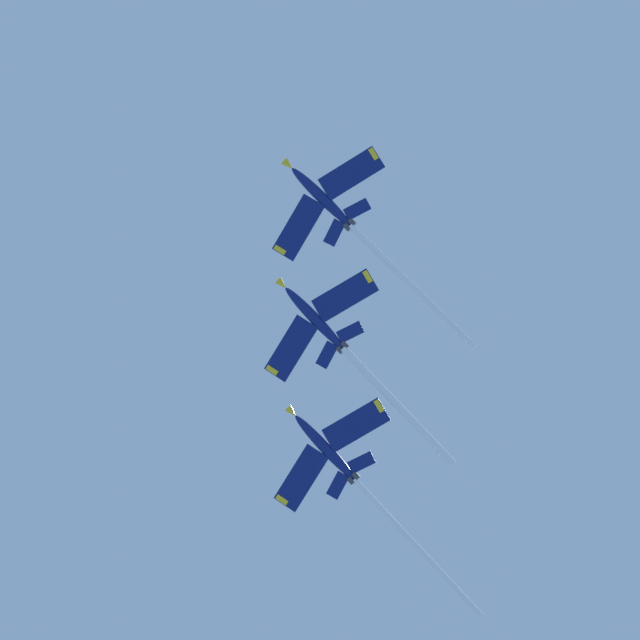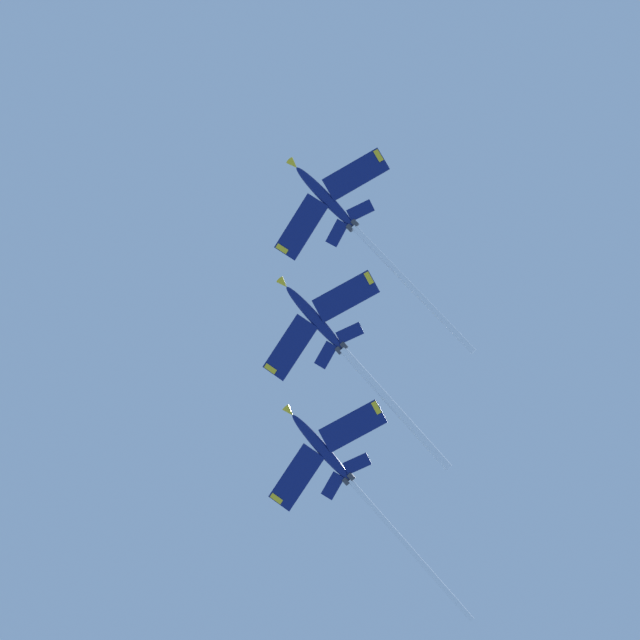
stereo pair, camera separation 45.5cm
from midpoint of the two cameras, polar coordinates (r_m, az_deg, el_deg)
jet_lead at (r=154.99m, az=1.44°, el=5.05°), size 25.63×30.14×11.10m
jet_second at (r=153.76m, az=1.12°, el=-1.56°), size 24.20×28.87×10.41m
jet_third at (r=153.42m, az=0.99°, el=-7.74°), size 25.65×31.09×10.09m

